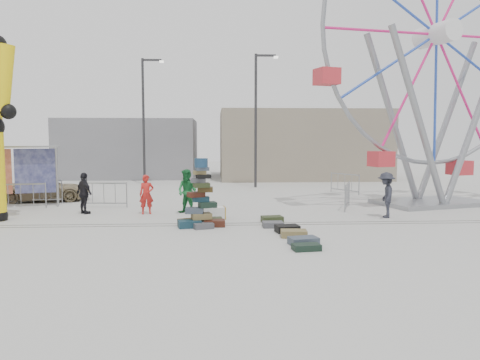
{
  "coord_description": "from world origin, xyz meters",
  "views": [
    {
      "loc": [
        0.49,
        -15.28,
        3.0
      ],
      "look_at": [
        1.41,
        1.43,
        1.49
      ],
      "focal_mm": 35.0,
      "sensor_mm": 36.0,
      "label": 1
    }
  ],
  "objects": [
    {
      "name": "ferris_wheel",
      "position": [
        10.25,
        5.17,
        6.55
      ],
      "size": [
        11.07,
        4.02,
        13.31
      ],
      "rotation": [
        0.0,
        0.0,
        0.28
      ],
      "color": "gray",
      "rests_on": "ground"
    },
    {
      "name": "barricade_dummy_c",
      "position": [
        -4.3,
        5.11,
        0.55
      ],
      "size": [
        2.0,
        0.28,
        1.1
      ],
      "primitive_type": null,
      "rotation": [
        0.0,
        0.0,
        -0.09
      ],
      "color": "gray",
      "rests_on": "ground"
    },
    {
      "name": "row_case_1",
      "position": [
        2.45,
        0.19,
        0.09
      ],
      "size": [
        0.69,
        0.53,
        0.18
      ],
      "primitive_type": "cube",
      "rotation": [
        0.0,
        0.0,
        0.0
      ],
      "color": "#505157",
      "rests_on": "ground"
    },
    {
      "name": "row_case_0",
      "position": [
        2.55,
        1.15,
        0.11
      ],
      "size": [
        0.81,
        0.6,
        0.21
      ],
      "primitive_type": "cube",
      "rotation": [
        0.0,
        0.0,
        0.16
      ],
      "color": "#2C371B",
      "rests_on": "ground"
    },
    {
      "name": "suitcase_tower",
      "position": [
        0.03,
        0.54,
        0.65
      ],
      "size": [
        1.66,
        1.46,
        2.32
      ],
      "rotation": [
        0.0,
        0.0,
        0.16
      ],
      "color": "#173645",
      "rests_on": "ground"
    },
    {
      "name": "banner_scaffold",
      "position": [
        -8.11,
        5.17,
        2.0
      ],
      "size": [
        3.7,
        1.63,
        2.66
      ],
      "rotation": [
        0.0,
        0.0,
        0.29
      ],
      "color": "gray",
      "rests_on": "ground"
    },
    {
      "name": "parked_suv",
      "position": [
        -7.52,
        7.33,
        0.55
      ],
      "size": [
        4.23,
        2.62,
        1.09
      ],
      "primitive_type": "imported",
      "rotation": [
        0.0,
        0.0,
        1.79
      ],
      "color": "#92815E",
      "rests_on": "ground"
    },
    {
      "name": "lamp_post_right",
      "position": [
        3.09,
        13.0,
        4.48
      ],
      "size": [
        1.41,
        0.25,
        8.0
      ],
      "color": "#2D2D30",
      "rests_on": "ground"
    },
    {
      "name": "row_case_2",
      "position": [
        2.8,
        -0.7,
        0.12
      ],
      "size": [
        0.8,
        0.63,
        0.23
      ],
      "primitive_type": "cube",
      "rotation": [
        0.0,
        0.0,
        0.16
      ],
      "color": "black",
      "rests_on": "ground"
    },
    {
      "name": "row_case_5",
      "position": [
        2.94,
        -3.1,
        0.09
      ],
      "size": [
        0.79,
        0.53,
        0.17
      ],
      "primitive_type": "cube",
      "rotation": [
        0.0,
        0.0,
        0.13
      ],
      "color": "black",
      "rests_on": "ground"
    },
    {
      "name": "barricade_dummy_b",
      "position": [
        -7.51,
        6.45,
        0.55
      ],
      "size": [
        2.0,
        0.2,
        1.1
      ],
      "primitive_type": null,
      "rotation": [
        0.0,
        0.0,
        0.05
      ],
      "color": "gray",
      "rests_on": "ground"
    },
    {
      "name": "pedestrian_green",
      "position": [
        -0.58,
        3.15,
        0.88
      ],
      "size": [
        1.08,
        1.02,
        1.77
      ],
      "primitive_type": "imported",
      "rotation": [
        0.0,
        0.0,
        -0.54
      ],
      "color": "#1B6C32",
      "rests_on": "ground"
    },
    {
      "name": "building_right",
      "position": [
        7.0,
        20.0,
        2.5
      ],
      "size": [
        12.0,
        8.0,
        5.0
      ],
      "primitive_type": "cube",
      "color": "gray",
      "rests_on": "ground"
    },
    {
      "name": "pedestrian_red",
      "position": [
        -2.19,
        3.2,
        0.78
      ],
      "size": [
        0.63,
        0.48,
        1.56
      ],
      "primitive_type": "imported",
      "rotation": [
        0.0,
        0.0,
        0.21
      ],
      "color": "red",
      "rests_on": "ground"
    },
    {
      "name": "row_case_4",
      "position": [
        2.99,
        -2.43,
        0.11
      ],
      "size": [
        0.89,
        0.67,
        0.22
      ],
      "primitive_type": "cube",
      "rotation": [
        0.0,
        0.0,
        0.22
      ],
      "color": "#404C5C",
      "rests_on": "ground"
    },
    {
      "name": "row_case_3",
      "position": [
        2.89,
        -1.43,
        0.11
      ],
      "size": [
        0.81,
        0.55,
        0.22
      ],
      "primitive_type": "cube",
      "rotation": [
        0.0,
        0.0,
        -0.07
      ],
      "color": "olive",
      "rests_on": "ground"
    },
    {
      "name": "track_line_near",
      "position": [
        0.0,
        0.6,
        0.0
      ],
      "size": [
        40.0,
        0.04,
        0.01
      ],
      "primitive_type": "cube",
      "color": "#47443F",
      "rests_on": "ground"
    },
    {
      "name": "barricade_wheel_back",
      "position": [
        7.55,
        9.56,
        0.55
      ],
      "size": [
        1.13,
        1.76,
        1.1
      ],
      "primitive_type": null,
      "rotation": [
        0.0,
        0.0,
        -1.02
      ],
      "color": "gray",
      "rests_on": "ground"
    },
    {
      "name": "pedestrian_grey",
      "position": [
        6.95,
        1.86,
        0.86
      ],
      "size": [
        0.91,
        1.24,
        1.72
      ],
      "primitive_type": "imported",
      "rotation": [
        0.0,
        0.0,
        -1.83
      ],
      "color": "#22242E",
      "rests_on": "ground"
    },
    {
      "name": "steamer_trunk",
      "position": [
        0.42,
        1.96,
        0.22
      ],
      "size": [
        0.99,
        0.65,
        0.43
      ],
      "primitive_type": "cube",
      "rotation": [
        0.0,
        0.0,
        0.12
      ],
      "color": "silver",
      "rests_on": "ground"
    },
    {
      "name": "lamp_post_left",
      "position": [
        -3.91,
        15.0,
        4.48
      ],
      "size": [
        1.41,
        0.25,
        8.0
      ],
      "color": "#2D2D30",
      "rests_on": "ground"
    },
    {
      "name": "barricade_wheel_front",
      "position": [
        6.12,
        4.12,
        0.55
      ],
      "size": [
        0.8,
        1.91,
        1.1
      ],
      "primitive_type": null,
      "rotation": [
        0.0,
        0.0,
        1.21
      ],
      "color": "gray",
      "rests_on": "ground"
    },
    {
      "name": "pedestrian_black",
      "position": [
        -4.65,
        3.37,
        0.82
      ],
      "size": [
        0.97,
        0.96,
        1.64
      ],
      "primitive_type": "imported",
      "rotation": [
        0.0,
        0.0,
        2.36
      ],
      "color": "black",
      "rests_on": "ground"
    },
    {
      "name": "building_left",
      "position": [
        -6.0,
        22.0,
        2.2
      ],
      "size": [
        10.0,
        8.0,
        4.4
      ],
      "primitive_type": "cube",
      "color": "gray",
      "rests_on": "ground"
    },
    {
      "name": "track_line_far",
      "position": [
        0.0,
        1.0,
        0.0
      ],
      "size": [
        40.0,
        0.04,
        0.01
      ],
      "primitive_type": "cube",
      "color": "#47443F",
      "rests_on": "ground"
    },
    {
      "name": "barricade_dummy_a",
      "position": [
        -7.71,
        4.86,
        0.55
      ],
      "size": [
        2.0,
        0.35,
        1.1
      ],
      "primitive_type": null,
      "rotation": [
        0.0,
        0.0,
        0.13
      ],
      "color": "gray",
      "rests_on": "ground"
    },
    {
      "name": "ground",
      "position": [
        0.0,
        0.0,
        0.0
      ],
      "size": [
        90.0,
        90.0,
        0.0
      ],
      "primitive_type": "plane",
      "color": "#9E9E99",
      "rests_on": "ground"
    }
  ]
}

